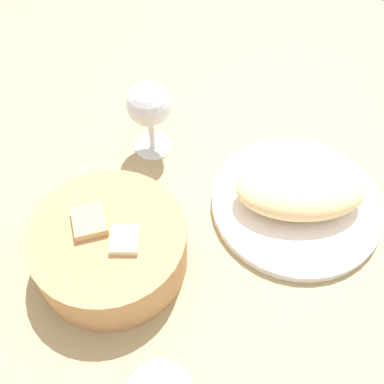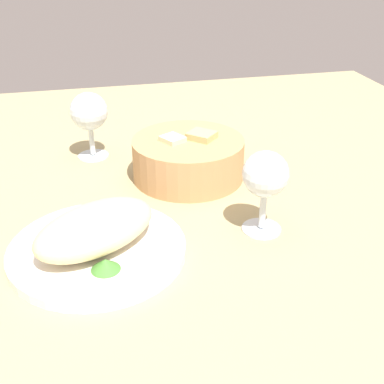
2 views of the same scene
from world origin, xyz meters
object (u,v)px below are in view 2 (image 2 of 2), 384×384
(plate, at_px, (98,250))
(bread_basket, at_px, (188,158))
(wine_glass_near, at_px, (265,178))
(wine_glass_far, at_px, (89,114))

(plate, relative_size, bread_basket, 1.24)
(plate, distance_m, wine_glass_near, 0.25)
(wine_glass_near, bearing_deg, bread_basket, 108.73)
(wine_glass_far, bearing_deg, bread_basket, -38.83)
(plate, relative_size, wine_glass_near, 1.93)
(bread_basket, relative_size, wine_glass_far, 1.54)
(bread_basket, distance_m, wine_glass_near, 0.21)
(bread_basket, bearing_deg, wine_glass_near, -71.27)
(wine_glass_near, height_order, wine_glass_far, wine_glass_far)
(bread_basket, bearing_deg, plate, -130.48)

